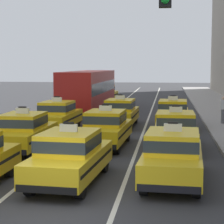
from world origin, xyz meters
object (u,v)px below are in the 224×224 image
object	(u,v)px
taxi_right_third	(173,113)
taxi_left_second	(24,131)
bus_left_fourth	(89,89)
taxi_left_fifth	(105,93)
taxi_center_third	(120,112)
taxi_left_third	(58,115)
pedestrian_far_corner	(223,110)
taxi_right_nearest	(173,155)
taxi_center_second	(106,128)
taxi_center_nearest	(70,156)
taxi_right_second	(175,129)

from	to	relation	value
taxi_right_third	taxi_left_second	bearing A→B (deg)	-129.68
bus_left_fourth	taxi_left_fifth	bearing A→B (deg)	90.38
taxi_left_second	taxi_center_third	size ratio (longest dim) A/B	0.99
taxi_left_third	pedestrian_far_corner	size ratio (longest dim) A/B	2.80
taxi_right_nearest	taxi_center_second	bearing A→B (deg)	117.48
taxi_left_fifth	taxi_center_second	distance (m)	23.48
taxi_left_third	taxi_center_nearest	xyz separation A→B (m)	(3.17, -10.66, 0.00)
taxi_right_third	pedestrian_far_corner	distance (m)	3.37
taxi_right_nearest	pedestrian_far_corner	bearing A→B (deg)	76.53
taxi_left_third	pedestrian_far_corner	distance (m)	10.05
taxi_left_fifth	pedestrian_far_corner	xyz separation A→B (m)	(9.54, -15.60, 0.11)
taxi_right_second	taxi_center_third	bearing A→B (deg)	115.62
taxi_center_nearest	taxi_right_nearest	size ratio (longest dim) A/B	1.00
taxi_right_second	taxi_right_nearest	bearing A→B (deg)	-91.82
taxi_center_nearest	taxi_right_third	size ratio (longest dim) A/B	1.01
taxi_center_second	taxi_center_third	world-z (taller)	same
taxi_left_third	taxi_right_second	size ratio (longest dim) A/B	1.01
taxi_left_third	taxi_center_second	world-z (taller)	same
taxi_right_nearest	taxi_right_second	world-z (taller)	same
pedestrian_far_corner	taxi_center_third	bearing A→B (deg)	-169.49
taxi_center_second	taxi_center_third	xyz separation A→B (m)	(-0.06, 6.48, 0.00)
taxi_right_nearest	taxi_center_third	bearing A→B (deg)	103.92
bus_left_fourth	taxi_center_nearest	distance (m)	20.25
taxi_right_nearest	pedestrian_far_corner	size ratio (longest dim) A/B	2.81
taxi_center_third	taxi_left_second	bearing A→B (deg)	-112.36
taxi_left_fifth	pedestrian_far_corner	size ratio (longest dim) A/B	2.81
taxi_center_second	taxi_left_third	bearing A→B (deg)	127.24
taxi_center_third	taxi_right_second	size ratio (longest dim) A/B	1.01
bus_left_fourth	taxi_center_nearest	bearing A→B (deg)	-81.21
taxi_center_nearest	taxi_center_second	size ratio (longest dim) A/B	1.01
pedestrian_far_corner	taxi_center_nearest	bearing A→B (deg)	-114.86
bus_left_fourth	taxi_right_second	size ratio (longest dim) A/B	2.46
taxi_center_nearest	taxi_left_fifth	bearing A→B (deg)	96.13
taxi_right_second	pedestrian_far_corner	world-z (taller)	taxi_right_second
taxi_center_second	pedestrian_far_corner	size ratio (longest dim) A/B	2.80
taxi_left_fifth	bus_left_fourth	bearing A→B (deg)	-89.62
taxi_center_nearest	taxi_right_third	world-z (taller)	same
taxi_left_third	taxi_right_third	distance (m)	6.72
taxi_left_fifth	taxi_right_nearest	xyz separation A→B (m)	(6.36, -28.89, 0.00)
taxi_left_second	taxi_left_fifth	size ratio (longest dim) A/B	0.98
taxi_right_nearest	pedestrian_far_corner	world-z (taller)	taxi_right_nearest
taxi_left_second	taxi_center_nearest	xyz separation A→B (m)	(3.10, -4.64, 0.00)
taxi_center_third	bus_left_fourth	bearing A→B (deg)	114.07
taxi_center_nearest	taxi_left_third	bearing A→B (deg)	106.54
bus_left_fourth	taxi_left_second	bearing A→B (deg)	-90.02
taxi_left_fifth	taxi_right_second	bearing A→B (deg)	-74.40
taxi_left_second	bus_left_fourth	size ratio (longest dim) A/B	0.41
taxi_left_second	taxi_center_second	distance (m)	3.68
taxi_left_second	taxi_center_nearest	size ratio (longest dim) A/B	0.98
taxi_left_second	taxi_center_third	world-z (taller)	same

